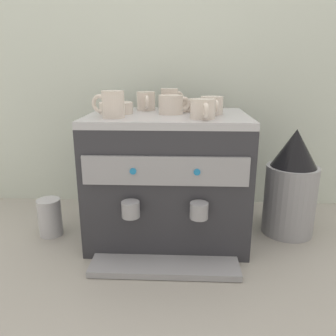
# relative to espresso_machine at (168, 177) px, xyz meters

# --- Properties ---
(ground_plane) EXTENTS (4.00, 4.00, 0.00)m
(ground_plane) POSITION_rel_espresso_machine_xyz_m (0.00, 0.00, -0.23)
(ground_plane) COLOR #9E998E
(tiled_backsplash_wall) EXTENTS (2.80, 0.03, 1.07)m
(tiled_backsplash_wall) POSITION_rel_espresso_machine_xyz_m (0.00, 0.35, 0.31)
(tiled_backsplash_wall) COLOR silver
(tiled_backsplash_wall) RESTS_ON ground_plane
(espresso_machine) EXTENTS (0.55, 0.51, 0.46)m
(espresso_machine) POSITION_rel_espresso_machine_xyz_m (0.00, 0.00, 0.00)
(espresso_machine) COLOR #2D2D33
(espresso_machine) RESTS_ON ground_plane
(ceramic_cup_0) EXTENTS (0.11, 0.09, 0.06)m
(ceramic_cup_0) POSITION_rel_espresso_machine_xyz_m (0.01, 0.01, 0.26)
(ceramic_cup_0) COLOR beige
(ceramic_cup_0) RESTS_ON espresso_machine
(ceramic_cup_1) EXTENTS (0.07, 0.11, 0.07)m
(ceramic_cup_1) POSITION_rel_espresso_machine_xyz_m (-0.09, 0.10, 0.26)
(ceramic_cup_1) COLOR beige
(ceramic_cup_1) RESTS_ON espresso_machine
(ceramic_cup_2) EXTENTS (0.08, 0.11, 0.06)m
(ceramic_cup_2) POSITION_rel_espresso_machine_xyz_m (0.15, -0.00, 0.26)
(ceramic_cup_2) COLOR beige
(ceramic_cup_2) RESTS_ON espresso_machine
(ceramic_cup_3) EXTENTS (0.11, 0.07, 0.08)m
(ceramic_cup_3) POSITION_rel_espresso_machine_xyz_m (-0.17, -0.10, 0.27)
(ceramic_cup_3) COLOR beige
(ceramic_cup_3) RESTS_ON espresso_machine
(ceramic_cup_4) EXTENTS (0.08, 0.11, 0.06)m
(ceramic_cup_4) POSITION_rel_espresso_machine_xyz_m (0.11, -0.11, 0.26)
(ceramic_cup_4) COLOR beige
(ceramic_cup_4) RESTS_ON espresso_machine
(ceramic_cup_5) EXTENTS (0.09, 0.09, 0.08)m
(ceramic_cup_5) POSITION_rel_espresso_machine_xyz_m (0.00, 0.14, 0.27)
(ceramic_cup_5) COLOR beige
(ceramic_cup_5) RESTS_ON espresso_machine
(ceramic_bowl_0) EXTENTS (0.10, 0.10, 0.04)m
(ceramic_bowl_0) POSITION_rel_espresso_machine_xyz_m (0.10, 0.10, 0.25)
(ceramic_bowl_0) COLOR beige
(ceramic_bowl_0) RESTS_ON espresso_machine
(ceramic_bowl_1) EXTENTS (0.12, 0.12, 0.04)m
(ceramic_bowl_1) POSITION_rel_espresso_machine_xyz_m (-0.18, 0.01, 0.25)
(ceramic_bowl_1) COLOR beige
(ceramic_bowl_1) RESTS_ON espresso_machine
(coffee_grinder) EXTENTS (0.19, 0.19, 0.40)m
(coffee_grinder) POSITION_rel_espresso_machine_xyz_m (0.46, 0.03, -0.04)
(coffee_grinder) COLOR #939399
(coffee_grinder) RESTS_ON ground_plane
(milk_pitcher) EXTENTS (0.09, 0.09, 0.14)m
(milk_pitcher) POSITION_rel_espresso_machine_xyz_m (-0.44, -0.03, -0.16)
(milk_pitcher) COLOR #B7B7BC
(milk_pitcher) RESTS_ON ground_plane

